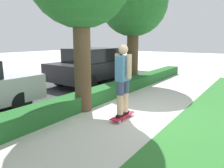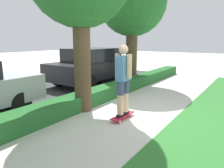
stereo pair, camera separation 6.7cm
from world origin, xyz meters
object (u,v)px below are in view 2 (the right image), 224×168
(skateboard, at_px, (123,116))
(skater_person, at_px, (123,79))
(tree_far, at_px, (132,3))
(parked_car_middle, at_px, (94,65))

(skateboard, bearing_deg, skater_person, -4.76)
(skateboard, xyz_separation_m, skater_person, (0.00, -0.00, 0.97))
(skateboard, bearing_deg, tree_far, 26.04)
(skater_person, relative_size, parked_car_middle, 0.39)
(skater_person, xyz_separation_m, tree_far, (4.21, 2.06, 2.51))
(skateboard, relative_size, tree_far, 0.17)
(parked_car_middle, bearing_deg, tree_far, -57.06)
(skater_person, bearing_deg, parked_car_middle, 46.86)
(skateboard, height_order, tree_far, tree_far)
(tree_far, relative_size, parked_car_middle, 1.11)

